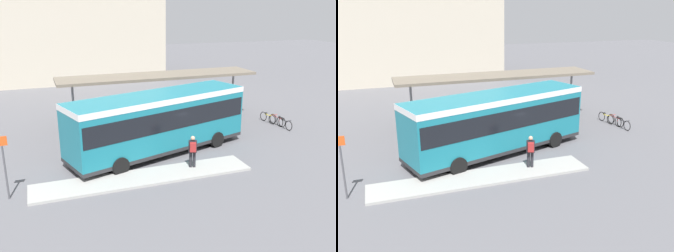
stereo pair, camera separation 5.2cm
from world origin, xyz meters
TOP-DOWN VIEW (x-y plane):
  - ground_plane at (0.00, 0.00)m, footprint 120.00×120.00m
  - curb_island at (-1.71, -2.91)m, footprint 10.50×1.80m
  - city_bus at (0.01, 0.00)m, footprint 10.63×5.47m
  - pedestrian_waiting at (0.82, -2.73)m, footprint 0.47×0.50m
  - bicycle_black at (9.25, 1.29)m, footprint 0.48×1.57m
  - bicycle_red at (9.28, 2.08)m, footprint 0.48×1.59m
  - bicycle_yellow at (9.02, 2.86)m, footprint 0.48×1.55m
  - station_shelter at (1.88, 5.67)m, footprint 13.72×2.83m
  - platform_sign at (-7.69, -2.85)m, footprint 0.44×0.08m

SIDE VIEW (x-z plane):
  - ground_plane at x=0.00m, z-range 0.00..0.00m
  - curb_island at x=-1.71m, z-range 0.00..0.12m
  - bicycle_yellow at x=9.02m, z-range 0.00..0.68m
  - bicycle_black at x=9.25m, z-range 0.00..0.68m
  - bicycle_red at x=9.28m, z-range 0.00..0.69m
  - pedestrian_waiting at x=0.82m, z-range 0.24..1.88m
  - platform_sign at x=-7.69m, z-range 0.16..2.96m
  - city_bus at x=0.01m, z-range 0.27..3.61m
  - station_shelter at x=1.88m, z-range 1.55..4.92m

